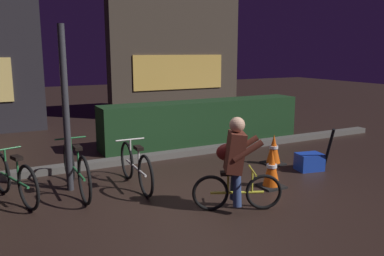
% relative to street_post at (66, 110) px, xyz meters
% --- Properties ---
extents(ground_plane, '(40.00, 40.00, 0.00)m').
position_rel_street_post_xyz_m(ground_plane, '(1.56, -1.20, -1.22)').
color(ground_plane, black).
extents(sidewalk_curb, '(12.00, 0.24, 0.12)m').
position_rel_street_post_xyz_m(sidewalk_curb, '(1.56, 1.00, -1.16)').
color(sidewalk_curb, '#56544F').
rests_on(sidewalk_curb, ground).
extents(hedge_row, '(4.80, 0.70, 0.96)m').
position_rel_street_post_xyz_m(hedge_row, '(3.36, 1.90, -0.74)').
color(hedge_row, '#19381C').
rests_on(hedge_row, ground).
extents(storefront_right, '(4.49, 0.54, 4.37)m').
position_rel_street_post_xyz_m(storefront_right, '(4.59, 6.00, 0.95)').
color(storefront_right, '#42382D').
rests_on(storefront_right, ground).
extents(street_post, '(0.10, 0.10, 2.45)m').
position_rel_street_post_xyz_m(street_post, '(0.00, 0.00, 0.00)').
color(street_post, '#2D2D33').
rests_on(street_post, ground).
extents(parked_bike_left_mid, '(0.56, 1.48, 0.71)m').
position_rel_street_post_xyz_m(parked_bike_left_mid, '(-0.77, -0.11, -0.90)').
color(parked_bike_left_mid, black).
rests_on(parked_bike_left_mid, ground).
extents(parked_bike_center_left, '(0.46, 1.71, 0.78)m').
position_rel_street_post_xyz_m(parked_bike_center_left, '(0.07, -0.17, -0.87)').
color(parked_bike_center_left, black).
rests_on(parked_bike_center_left, ground).
extents(parked_bike_center_right, '(0.46, 1.55, 0.71)m').
position_rel_street_post_xyz_m(parked_bike_center_right, '(0.92, -0.34, -0.90)').
color(parked_bike_center_right, black).
rests_on(parked_bike_center_right, ground).
extents(traffic_cone_near, '(0.36, 0.36, 0.59)m').
position_rel_street_post_xyz_m(traffic_cone_near, '(2.77, -1.30, -0.94)').
color(traffic_cone_near, black).
rests_on(traffic_cone_near, ground).
extents(traffic_cone_far, '(0.36, 0.36, 0.56)m').
position_rel_street_post_xyz_m(traffic_cone_far, '(3.62, -0.30, -0.95)').
color(traffic_cone_far, black).
rests_on(traffic_cone_far, ground).
extents(blue_crate, '(0.49, 0.40, 0.30)m').
position_rel_street_post_xyz_m(blue_crate, '(3.93, -0.90, -1.07)').
color(blue_crate, '#193DB7').
rests_on(blue_crate, ground).
extents(cyclist, '(1.10, 0.66, 1.25)m').
position_rel_street_post_xyz_m(cyclist, '(1.79, -1.77, -0.59)').
color(cyclist, black).
rests_on(cyclist, ground).
extents(closed_umbrella, '(0.20, 0.36, 0.80)m').
position_rel_street_post_xyz_m(closed_umbrella, '(4.11, -1.15, -0.82)').
color(closed_umbrella, black).
rests_on(closed_umbrella, ground).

